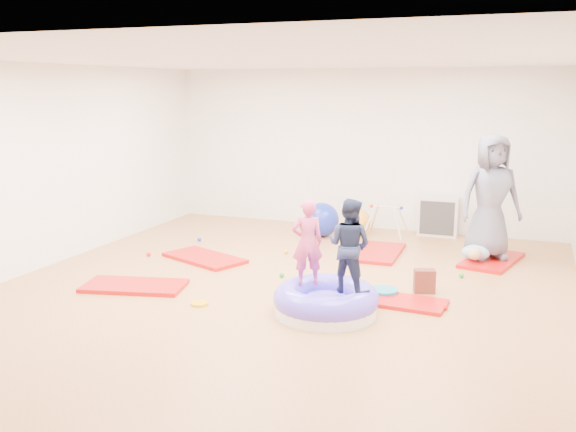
% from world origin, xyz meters
% --- Properties ---
extents(room, '(7.01, 8.01, 2.81)m').
position_xyz_m(room, '(0.00, 0.00, 1.40)').
color(room, '#AD6E44').
rests_on(room, ground).
extents(gym_mat_front_left, '(1.37, 0.89, 0.05)m').
position_xyz_m(gym_mat_front_left, '(-1.77, -0.50, 0.03)').
color(gym_mat_front_left, red).
rests_on(gym_mat_front_left, ground).
extents(gym_mat_mid_left, '(1.39, 1.05, 0.05)m').
position_xyz_m(gym_mat_mid_left, '(-1.58, 1.01, 0.03)').
color(gym_mat_mid_left, red).
rests_on(gym_mat_mid_left, ground).
extents(gym_mat_center_back, '(0.64, 1.24, 0.05)m').
position_xyz_m(gym_mat_center_back, '(0.75, 2.22, 0.03)').
color(gym_mat_center_back, red).
rests_on(gym_mat_center_back, ground).
extents(gym_mat_right, '(1.10, 0.61, 0.04)m').
position_xyz_m(gym_mat_right, '(1.47, 0.10, 0.02)').
color(gym_mat_right, red).
rests_on(gym_mat_right, ground).
extents(gym_mat_rear_right, '(0.90, 1.35, 0.05)m').
position_xyz_m(gym_mat_rear_right, '(2.37, 2.37, 0.03)').
color(gym_mat_rear_right, red).
rests_on(gym_mat_rear_right, ground).
extents(inflatable_cushion, '(1.18, 1.18, 0.37)m').
position_xyz_m(inflatable_cushion, '(0.77, -0.55, 0.14)').
color(inflatable_cushion, white).
rests_on(inflatable_cushion, ground).
extents(child_pink, '(0.42, 0.38, 0.97)m').
position_xyz_m(child_pink, '(0.51, -0.45, 0.83)').
color(child_pink, '#CA3F6D').
rests_on(child_pink, inflatable_cushion).
extents(child_navy, '(0.58, 0.50, 1.03)m').
position_xyz_m(child_navy, '(1.03, -0.55, 0.86)').
color(child_navy, '#1A213D').
rests_on(child_navy, inflatable_cushion).
extents(adult_caregiver, '(1.04, 0.90, 1.79)m').
position_xyz_m(adult_caregiver, '(2.30, 2.42, 0.95)').
color(adult_caregiver, '#575869').
rests_on(adult_caregiver, gym_mat_rear_right).
extents(infant, '(0.39, 0.39, 0.23)m').
position_xyz_m(infant, '(2.15, 2.16, 0.17)').
color(infant, '#8DAED1').
rests_on(infant, gym_mat_rear_right).
extents(ball_pit_balls, '(4.55, 2.00, 0.07)m').
position_xyz_m(ball_pit_balls, '(-0.23, 1.11, 0.03)').
color(ball_pit_balls, red).
rests_on(ball_pit_balls, ground).
extents(exercise_ball_blue, '(0.58, 0.58, 0.58)m').
position_xyz_m(exercise_ball_blue, '(-0.42, 3.04, 0.29)').
color(exercise_ball_blue, '#1627A4').
rests_on(exercise_ball_blue, ground).
extents(exercise_ball_orange, '(0.45, 0.45, 0.45)m').
position_xyz_m(exercise_ball_orange, '(0.11, 3.36, 0.22)').
color(exercise_ball_orange, orange).
rests_on(exercise_ball_orange, ground).
extents(infant_play_gym, '(0.68, 0.64, 0.52)m').
position_xyz_m(infant_play_gym, '(0.59, 3.42, 0.35)').
color(infant_play_gym, beige).
rests_on(infant_play_gym, ground).
extents(cube_shelf, '(0.66, 0.32, 0.66)m').
position_xyz_m(cube_shelf, '(1.40, 3.79, 0.33)').
color(cube_shelf, beige).
rests_on(cube_shelf, ground).
extents(balance_disc, '(0.35, 0.35, 0.08)m').
position_xyz_m(balance_disc, '(1.23, 0.33, 0.04)').
color(balance_disc, teal).
rests_on(balance_disc, ground).
extents(backpack, '(0.29, 0.23, 0.29)m').
position_xyz_m(backpack, '(1.68, 0.61, 0.15)').
color(backpack, maroon).
rests_on(backpack, ground).
extents(yellow_toy, '(0.21, 0.21, 0.03)m').
position_xyz_m(yellow_toy, '(-0.69, -0.78, 0.02)').
color(yellow_toy, '#E4A909').
rests_on(yellow_toy, ground).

